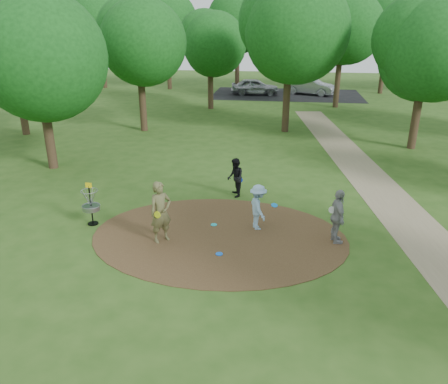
# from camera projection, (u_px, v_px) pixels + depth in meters

# --- Properties ---
(ground) EXTENTS (100.00, 100.00, 0.00)m
(ground) POSITION_uv_depth(u_px,v_px,m) (219.00, 236.00, 14.40)
(ground) COLOR #2D5119
(ground) RESTS_ON ground
(dirt_clearing) EXTENTS (8.40, 8.40, 0.02)m
(dirt_clearing) POSITION_uv_depth(u_px,v_px,m) (219.00, 236.00, 14.40)
(dirt_clearing) COLOR #47301C
(dirt_clearing) RESTS_ON ground
(footpath) EXTENTS (7.55, 39.89, 0.01)m
(footpath) POSITION_uv_depth(u_px,v_px,m) (409.00, 222.00, 15.40)
(footpath) COLOR #8C7A5B
(footpath) RESTS_ON ground
(parking_lot) EXTENTS (14.00, 8.00, 0.01)m
(parking_lot) POSITION_uv_depth(u_px,v_px,m) (286.00, 94.00, 41.77)
(parking_lot) COLOR black
(parking_lot) RESTS_ON ground
(player_observer_with_disc) EXTENTS (0.86, 0.86, 2.02)m
(player_observer_with_disc) POSITION_uv_depth(u_px,v_px,m) (161.00, 212.00, 13.74)
(player_observer_with_disc) COLOR brown
(player_observer_with_disc) RESTS_ON ground
(player_throwing_with_disc) EXTENTS (1.16, 1.17, 1.59)m
(player_throwing_with_disc) POSITION_uv_depth(u_px,v_px,m) (258.00, 207.00, 14.63)
(player_throwing_with_disc) COLOR #97C0E2
(player_throwing_with_disc) RESTS_ON ground
(player_walking_with_disc) EXTENTS (0.78, 0.90, 1.58)m
(player_walking_with_disc) POSITION_uv_depth(u_px,v_px,m) (235.00, 178.00, 17.39)
(player_walking_with_disc) COLOR black
(player_walking_with_disc) RESTS_ON ground
(player_waiting_with_disc) EXTENTS (0.63, 1.12, 1.80)m
(player_waiting_with_disc) POSITION_uv_depth(u_px,v_px,m) (338.00, 217.00, 13.68)
(player_waiting_with_disc) COLOR gray
(player_waiting_with_disc) RESTS_ON ground
(disc_ground_cyan) EXTENTS (0.22, 0.22, 0.02)m
(disc_ground_cyan) POSITION_uv_depth(u_px,v_px,m) (214.00, 225.00, 15.14)
(disc_ground_cyan) COLOR #18B9C6
(disc_ground_cyan) RESTS_ON dirt_clearing
(disc_ground_blue) EXTENTS (0.22, 0.22, 0.02)m
(disc_ground_blue) POSITION_uv_depth(u_px,v_px,m) (219.00, 254.00, 13.25)
(disc_ground_blue) COLOR blue
(disc_ground_blue) RESTS_ON dirt_clearing
(car_left) EXTENTS (4.61, 2.22, 1.52)m
(car_left) POSITION_uv_depth(u_px,v_px,m) (255.00, 87.00, 41.37)
(car_left) COLOR #94959B
(car_left) RESTS_ON ground
(car_right) EXTENTS (5.01, 3.18, 1.56)m
(car_right) POSITION_uv_depth(u_px,v_px,m) (310.00, 86.00, 41.40)
(car_right) COLOR #9B9EA3
(car_right) RESTS_ON ground
(disc_golf_basket) EXTENTS (0.63, 0.63, 1.54)m
(disc_golf_basket) POSITION_uv_depth(u_px,v_px,m) (90.00, 201.00, 14.94)
(disc_golf_basket) COLOR black
(disc_golf_basket) RESTS_ON ground
(tree_ring) EXTENTS (37.52, 45.33, 8.97)m
(tree_ring) POSITION_uv_depth(u_px,v_px,m) (309.00, 54.00, 19.67)
(tree_ring) COLOR #332316
(tree_ring) RESTS_ON ground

